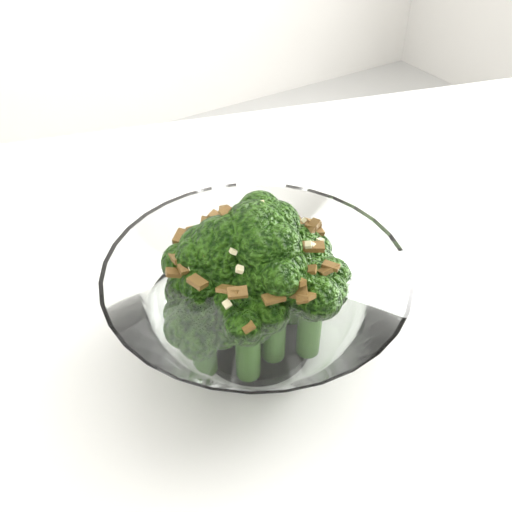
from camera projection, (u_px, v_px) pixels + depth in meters
table at (394, 342)px, 0.57m from camera, size 1.37×1.09×0.75m
broccoli_dish at (256, 299)px, 0.44m from camera, size 0.23×0.23×0.14m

